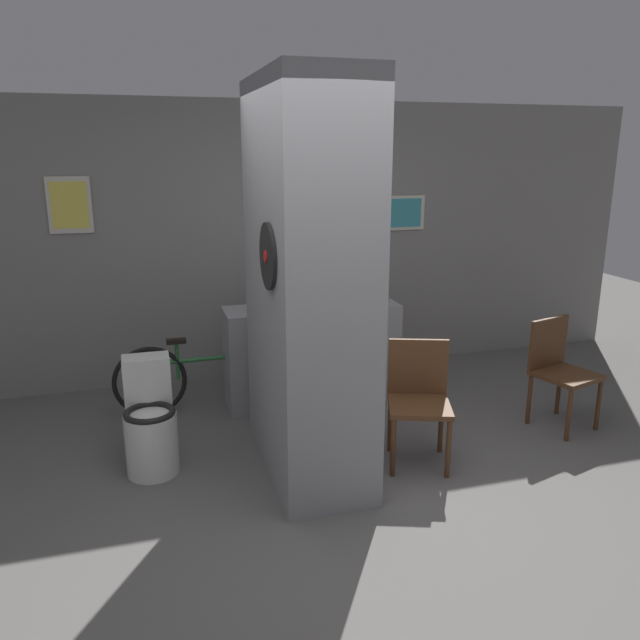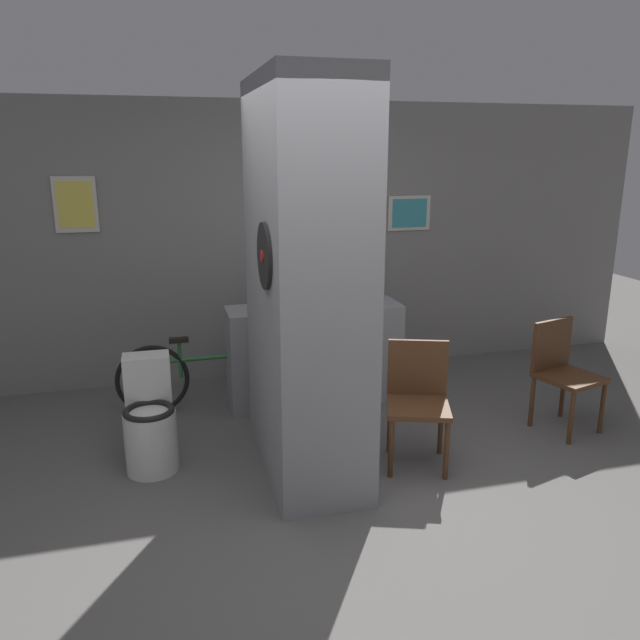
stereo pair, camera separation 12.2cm
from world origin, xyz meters
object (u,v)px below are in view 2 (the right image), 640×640
at_px(chair_by_doorway, 562,369).
at_px(bicycle, 209,373).
at_px(toilet, 150,422).
at_px(chair_near_pillar, 418,397).
at_px(bottle_tall, 282,296).

relative_size(chair_by_doorway, bicycle, 0.56).
height_order(toilet, chair_by_doorway, chair_by_doorway).
height_order(chair_near_pillar, chair_by_doorway, same).
xyz_separation_m(chair_near_pillar, bicycle, (-1.34, 1.32, -0.17)).
bearing_deg(bicycle, bottle_tall, -6.08).
relative_size(chair_near_pillar, bicycle, 0.56).
height_order(bicycle, bottle_tall, bottle_tall).
bearing_deg(bottle_tall, bicycle, 173.92).
height_order(chair_by_doorway, bicycle, chair_by_doorway).
relative_size(chair_by_doorway, bottle_tall, 3.12).
distance_m(chair_by_doorway, bicycle, 2.89).
relative_size(chair_near_pillar, bottle_tall, 3.12).
distance_m(chair_near_pillar, bicycle, 1.88).
xyz_separation_m(chair_by_doorway, bicycle, (-2.67, 1.08, -0.17)).
bearing_deg(toilet, chair_near_pillar, -12.15).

